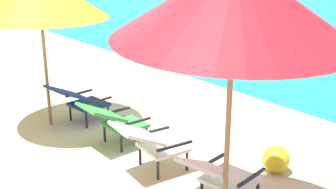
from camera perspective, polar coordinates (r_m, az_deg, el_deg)
The scene contains 7 objects.
ground_plane at distance 8.80m, azimuth 18.09°, elevation 0.14°, with size 40.00×40.00×0.00m, color #CCB78E.
lounge_chair_far_left at distance 6.96m, azimuth -11.39°, elevation -0.61°, with size 0.60×0.91×0.68m.
lounge_chair_near_left at distance 6.10m, azimuth -6.94°, elevation -3.16°, with size 0.56×0.89×0.68m.
lounge_chair_near_right at distance 5.40m, azimuth -2.20°, elevation -6.03°, with size 0.64×0.94×0.68m.
lounge_chair_far_right at distance 4.69m, azimuth 6.85°, elevation -10.23°, with size 0.65×0.94×0.68m.
beach_umbrella_right at distance 3.72m, azimuth 8.49°, elevation 11.92°, with size 2.67×2.65×2.62m.
beach_ball at distance 5.64m, azimuth 13.72°, elevation -8.12°, with size 0.34×0.34×0.34m, color yellow.
Camera 1 is at (4.34, -3.18, 2.66)m, focal length 47.34 mm.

